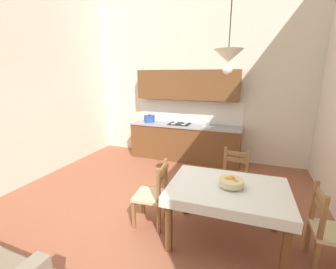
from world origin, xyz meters
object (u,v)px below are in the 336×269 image
dining_chair_tv_side (153,195)px  dining_chair_window_side (330,231)px  kitchen_cabinetry (185,126)px  dining_chair_kitchen_side (233,180)px  pendant_lamp (228,57)px  fruit_bowl (231,182)px  dining_table (227,196)px

dining_chair_tv_side → dining_chair_window_side: same height
kitchen_cabinetry → dining_chair_window_side: size_ratio=2.94×
dining_chair_tv_side → dining_chair_window_side: size_ratio=1.00×
dining_chair_tv_side → dining_chair_kitchen_side: size_ratio=1.00×
dining_chair_tv_side → pendant_lamp: (0.91, 0.04, 1.82)m
kitchen_cabinetry → fruit_bowl: bearing=-62.8°
dining_chair_tv_side → pendant_lamp: bearing=2.7°
dining_chair_tv_side → pendant_lamp: pendant_lamp is taller
kitchen_cabinetry → dining_chair_window_side: 3.69m
dining_chair_window_side → dining_chair_kitchen_side: 1.43m
dining_table → dining_chair_kitchen_side: 0.90m
dining_chair_kitchen_side → fruit_bowl: (0.03, -0.87, 0.37)m
dining_chair_window_side → dining_table: bearing=178.2°
kitchen_cabinetry → dining_chair_window_side: kitchen_cabinetry is taller
dining_table → fruit_bowl: size_ratio=4.86×
dining_table → pendant_lamp: 1.64m
pendant_lamp → dining_table: bearing=-21.0°
kitchen_cabinetry → dining_chair_kitchen_side: size_ratio=2.94×
fruit_bowl → dining_chair_kitchen_side: bearing=92.2°
dining_chair_tv_side → dining_chair_window_side: (2.10, -0.03, 0.00)m
dining_chair_window_side → dining_chair_tv_side: bearing=179.2°
dining_chair_kitchen_side → pendant_lamp: pendant_lamp is taller
fruit_bowl → kitchen_cabinetry: bearing=117.2°
dining_chair_kitchen_side → fruit_bowl: dining_chair_kitchen_side is taller
kitchen_cabinetry → dining_chair_kitchen_side: kitchen_cabinetry is taller
dining_chair_window_side → pendant_lamp: (-1.19, 0.07, 1.82)m
dining_table → fruit_bowl: bearing=31.2°
dining_chair_kitchen_side → pendant_lamp: 2.01m
dining_table → kitchen_cabinetry: bearing=116.5°
kitchen_cabinetry → dining_chair_window_side: (2.44, -2.73, -0.41)m
dining_chair_window_side → fruit_bowl: 1.13m
dining_table → dining_chair_tv_side: 1.03m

